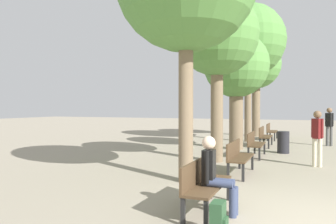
{
  "coord_description": "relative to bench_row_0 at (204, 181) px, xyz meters",
  "views": [
    {
      "loc": [
        -0.32,
        -5.12,
        1.73
      ],
      "look_at": [
        -4.02,
        3.94,
        1.57
      ],
      "focal_mm": 35.0,
      "sensor_mm": 36.0,
      "label": 1
    }
  ],
  "objects": [
    {
      "name": "bench_row_0",
      "position": [
        0.0,
        0.0,
        0.0
      ],
      "size": [
        0.44,
        1.62,
        0.84
      ],
      "color": "#4C3823",
      "rests_on": "ground_plane"
    },
    {
      "name": "bench_row_1",
      "position": [
        0.0,
        3.15,
        0.0
      ],
      "size": [
        0.44,
        1.62,
        0.84
      ],
      "color": "#4C3823",
      "rests_on": "ground_plane"
    },
    {
      "name": "bench_row_2",
      "position": [
        0.0,
        6.3,
        0.0
      ],
      "size": [
        0.44,
        1.62,
        0.84
      ],
      "color": "#4C3823",
      "rests_on": "ground_plane"
    },
    {
      "name": "bench_row_3",
      "position": [
        0.0,
        9.45,
        0.0
      ],
      "size": [
        0.44,
        1.62,
        0.84
      ],
      "color": "#4C3823",
      "rests_on": "ground_plane"
    },
    {
      "name": "bench_row_4",
      "position": [
        0.0,
        12.6,
        0.0
      ],
      "size": [
        0.44,
        1.62,
        0.84
      ],
      "color": "#4C3823",
      "rests_on": "ground_plane"
    },
    {
      "name": "tree_row_1",
      "position": [
        -0.96,
        4.83,
        3.42
      ],
      "size": [
        2.59,
        2.59,
        5.28
      ],
      "color": "#7A664C",
      "rests_on": "ground_plane"
    },
    {
      "name": "tree_row_2",
      "position": [
        -0.96,
        8.09,
        2.82
      ],
      "size": [
        2.63,
        2.63,
        4.73
      ],
      "color": "#7A664C",
      "rests_on": "ground_plane"
    },
    {
      "name": "tree_row_3",
      "position": [
        -0.96,
        11.21,
        4.45
      ],
      "size": [
        3.62,
        3.62,
        6.78
      ],
      "color": "#7A664C",
      "rests_on": "ground_plane"
    },
    {
      "name": "tree_row_4",
      "position": [
        -0.96,
        14.31,
        3.61
      ],
      "size": [
        2.82,
        2.82,
        5.6
      ],
      "color": "#7A664C",
      "rests_on": "ground_plane"
    },
    {
      "name": "person_seated",
      "position": [
        0.22,
        -0.07,
        0.17
      ],
      "size": [
        0.58,
        0.33,
        1.25
      ],
      "color": "#384260",
      "rests_on": "ground_plane"
    },
    {
      "name": "backpack",
      "position": [
        0.49,
        -0.98,
        -0.27
      ],
      "size": [
        0.21,
        0.28,
        0.47
      ],
      "color": "#284C2D",
      "rests_on": "ground_plane"
    },
    {
      "name": "pedestrian_near",
      "position": [
        2.62,
        10.69,
        0.46
      ],
      "size": [
        0.34,
        0.29,
        1.68
      ],
      "color": "#4C4C4C",
      "rests_on": "ground_plane"
    },
    {
      "name": "pedestrian_mid",
      "position": [
        1.92,
        5.06,
        0.42
      ],
      "size": [
        0.33,
        0.28,
        1.61
      ],
      "color": "beige",
      "rests_on": "ground_plane"
    },
    {
      "name": "trash_bin",
      "position": [
        0.87,
        7.6,
        -0.09
      ],
      "size": [
        0.43,
        0.43,
        0.81
      ],
      "color": "#232328",
      "rests_on": "ground_plane"
    }
  ]
}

